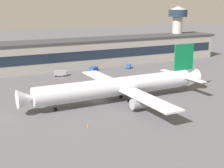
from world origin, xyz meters
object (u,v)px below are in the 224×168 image
at_px(pushback_tractor, 93,69).
at_px(baggage_tug, 129,66).
at_px(crew_van, 60,73).
at_px(traffic_cone_1, 88,126).
at_px(traffic_cone_0, 174,107).
at_px(airliner, 120,86).
at_px(control_tower, 177,25).

distance_m(pushback_tractor, baggage_tug, 18.04).
bearing_deg(crew_van, pushback_tractor, 12.75).
relative_size(baggage_tug, traffic_cone_1, 6.07).
bearing_deg(traffic_cone_0, pushback_tractor, 89.67).
height_order(airliner, control_tower, control_tower).
distance_m(airliner, pushback_tractor, 49.93).
bearing_deg(traffic_cone_0, airliner, 127.99).
xyz_separation_m(crew_van, traffic_cone_0, (17.48, -58.67, -1.12)).
xyz_separation_m(control_tower, crew_van, (-79.55, -21.18, -16.97)).
distance_m(control_tower, pushback_tractor, 66.35).
bearing_deg(baggage_tug, crew_van, -177.27).
xyz_separation_m(airliner, traffic_cone_1, (-18.26, -16.50, -4.74)).
xyz_separation_m(crew_van, baggage_tug, (35.74, 1.70, -0.37)).
xyz_separation_m(airliner, crew_van, (-6.32, 44.37, -3.61)).
bearing_deg(control_tower, crew_van, -165.09).
relative_size(pushback_tractor, traffic_cone_0, 8.06).
bearing_deg(traffic_cone_0, traffic_cone_1, -175.71).
height_order(control_tower, pushback_tractor, control_tower).
bearing_deg(airliner, pushback_tractor, 76.60).
xyz_separation_m(pushback_tractor, crew_van, (-17.85, -4.04, 0.41)).
height_order(airliner, pushback_tractor, airliner).
relative_size(crew_van, traffic_cone_1, 8.36).
bearing_deg(traffic_cone_0, control_tower, 52.14).
xyz_separation_m(pushback_tractor, baggage_tug, (17.89, -2.34, 0.04)).
distance_m(baggage_tug, traffic_cone_0, 63.07).
height_order(crew_van, traffic_cone_0, crew_van).
xyz_separation_m(airliner, control_tower, (73.23, 65.56, 13.36)).
distance_m(control_tower, traffic_cone_0, 102.74).
bearing_deg(airliner, traffic_cone_0, -52.01).
xyz_separation_m(control_tower, pushback_tractor, (-61.70, -17.14, -17.38)).
relative_size(airliner, traffic_cone_1, 97.21).
bearing_deg(traffic_cone_1, baggage_tug, 52.70).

